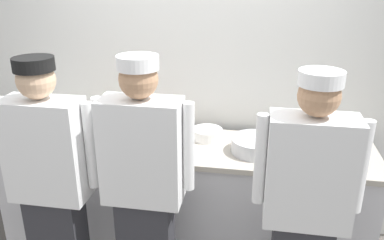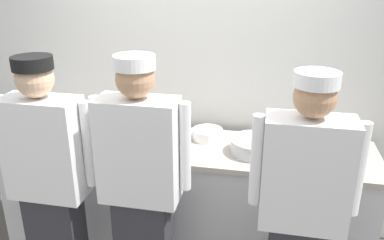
{
  "view_description": "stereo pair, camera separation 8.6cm",
  "coord_description": "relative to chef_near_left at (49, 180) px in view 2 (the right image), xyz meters",
  "views": [
    {
      "loc": [
        0.56,
        -2.37,
        2.2
      ],
      "look_at": [
        0.07,
        0.41,
        1.12
      ],
      "focal_mm": 37.17,
      "sensor_mm": 36.0,
      "label": 1
    },
    {
      "loc": [
        0.65,
        -2.35,
        2.2
      ],
      "look_at": [
        0.07,
        0.41,
        1.12
      ],
      "focal_mm": 37.17,
      "sensor_mm": 36.0,
      "label": 2
    }
  ],
  "objects": [
    {
      "name": "wall_back",
      "position": [
        0.7,
        1.19,
        0.39
      ],
      "size": [
        4.58,
        0.1,
        2.64
      ],
      "color": "silver",
      "rests_on": "ground"
    },
    {
      "name": "prep_counter",
      "position": [
        0.7,
        0.71,
        -0.46
      ],
      "size": [
        2.92,
        0.69,
        0.93
      ],
      "color": "silver",
      "rests_on": "ground"
    },
    {
      "name": "chef_near_left",
      "position": [
        0.0,
        0.0,
        0.0
      ],
      "size": [
        0.62,
        0.24,
        1.73
      ],
      "color": "#2D2D33",
      "rests_on": "ground"
    },
    {
      "name": "chef_center",
      "position": [
        0.6,
        0.06,
        0.01
      ],
      "size": [
        0.63,
        0.24,
        1.75
      ],
      "color": "#2D2D33",
      "rests_on": "ground"
    },
    {
      "name": "chef_far_right",
      "position": [
        1.57,
        0.01,
        -0.01
      ],
      "size": [
        0.62,
        0.24,
        1.72
      ],
      "color": "#2D2D33",
      "rests_on": "ground"
    },
    {
      "name": "plate_stack_front",
      "position": [
        0.89,
        0.84,
        0.05
      ],
      "size": [
        0.24,
        0.24,
        0.08
      ],
      "color": "white",
      "rests_on": "prep_counter"
    },
    {
      "name": "plate_stack_rear",
      "position": [
        0.68,
        0.71,
        0.04
      ],
      "size": [
        0.21,
        0.21,
        0.07
      ],
      "color": "white",
      "rests_on": "prep_counter"
    },
    {
      "name": "mixing_bowl_steel",
      "position": [
        1.27,
        0.67,
        0.06
      ],
      "size": [
        0.37,
        0.37,
        0.11
      ],
      "primitive_type": "cylinder",
      "color": "#B7BABF",
      "rests_on": "prep_counter"
    },
    {
      "name": "sheet_tray",
      "position": [
        -0.36,
        0.67,
        0.02
      ],
      "size": [
        0.44,
        0.31,
        0.02
      ],
      "primitive_type": "cube",
      "rotation": [
        0.0,
        0.0,
        0.06
      ],
      "color": "#B7BABF",
      "rests_on": "prep_counter"
    },
    {
      "name": "squeeze_bottle_primary",
      "position": [
        0.03,
        0.88,
        0.1
      ],
      "size": [
        0.06,
        0.06,
        0.2
      ],
      "color": "#E5E066",
      "rests_on": "prep_counter"
    },
    {
      "name": "squeeze_bottle_secondary",
      "position": [
        0.18,
        0.81,
        0.1
      ],
      "size": [
        0.05,
        0.05,
        0.21
      ],
      "color": "red",
      "rests_on": "prep_counter"
    },
    {
      "name": "squeeze_bottle_spare",
      "position": [
        0.53,
        0.6,
        0.09
      ],
      "size": [
        0.06,
        0.06,
        0.18
      ],
      "color": "red",
      "rests_on": "prep_counter"
    },
    {
      "name": "ramekin_yellow_sauce",
      "position": [
        0.36,
        0.9,
        0.03
      ],
      "size": [
        0.08,
        0.08,
        0.04
      ],
      "color": "white",
      "rests_on": "prep_counter"
    },
    {
      "name": "ramekin_green_sauce",
      "position": [
        1.6,
        0.64,
        0.02
      ],
      "size": [
        0.11,
        0.11,
        0.04
      ],
      "color": "white",
      "rests_on": "prep_counter"
    },
    {
      "name": "deli_cup",
      "position": [
        1.7,
        0.8,
        0.05
      ],
      "size": [
        0.09,
        0.09,
        0.09
      ],
      "primitive_type": "cylinder",
      "color": "white",
      "rests_on": "prep_counter"
    },
    {
      "name": "chefs_knife",
      "position": [
        0.13,
        0.64,
        0.01
      ],
      "size": [
        0.28,
        0.03,
        0.02
      ],
      "color": "#B7BABF",
      "rests_on": "prep_counter"
    }
  ]
}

